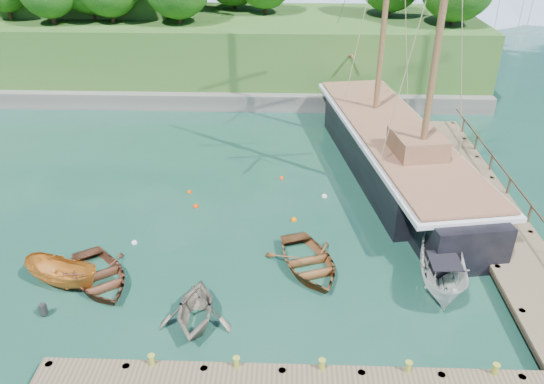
{
  "coord_description": "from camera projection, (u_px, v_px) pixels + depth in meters",
  "views": [
    {
      "loc": [
        0.71,
        -18.42,
        15.07
      ],
      "look_at": [
        -0.11,
        5.17,
        2.0
      ],
      "focal_mm": 35.0,
      "sensor_mm": 36.0,
      "label": 1
    }
  ],
  "objects": [
    {
      "name": "mooring_buoy_5",
      "position": [
        281.0,
        179.0,
        32.6
      ],
      "size": [
        0.28,
        0.28,
        0.28
      ],
      "primitive_type": "sphere",
      "color": "red",
      "rests_on": "ground"
    },
    {
      "name": "mooring_buoy_1",
      "position": [
        196.0,
        207.0,
        29.61
      ],
      "size": [
        0.31,
        0.31,
        0.31
      ],
      "primitive_type": "sphere",
      "color": "#F83200",
      "rests_on": "ground"
    },
    {
      "name": "rowboat_2",
      "position": [
        308.0,
        269.0,
        24.66
      ],
      "size": [
        4.67,
        5.47,
        0.96
      ],
      "primitive_type": "imported",
      "rotation": [
        0.0,
        0.0,
        0.34
      ],
      "color": "brown",
      "rests_on": "ground"
    },
    {
      "name": "mooring_buoy_0",
      "position": [
        134.0,
        243.0,
        26.47
      ],
      "size": [
        0.3,
        0.3,
        0.3
      ],
      "primitive_type": "sphere",
      "color": "silver",
      "rests_on": "ground"
    },
    {
      "name": "motorboat_orange",
      "position": [
        65.0,
        285.0,
        23.61
      ],
      "size": [
        4.03,
        2.61,
        1.46
      ],
      "primitive_type": "imported",
      "rotation": [
        0.0,
        0.0,
        1.23
      ],
      "color": "#BB6D22",
      "rests_on": "ground"
    },
    {
      "name": "headland",
      "position": [
        143.0,
        18.0,
        48.56
      ],
      "size": [
        51.0,
        19.31,
        12.9
      ],
      "color": "#474744",
      "rests_on": "ground"
    },
    {
      "name": "bollard_2",
      "position": [
        321.0,
        381.0,
        18.91
      ],
      "size": [
        0.26,
        0.26,
        0.45
      ],
      "primitive_type": "cylinder",
      "color": "olive",
      "rests_on": "ground"
    },
    {
      "name": "mooring_buoy_4",
      "position": [
        189.0,
        193.0,
        31.04
      ],
      "size": [
        0.29,
        0.29,
        0.29
      ],
      "primitive_type": "sphere",
      "color": "#D94506",
      "rests_on": "ground"
    },
    {
      "name": "bollard_3",
      "position": [
        405.0,
        383.0,
        18.82
      ],
      "size": [
        0.26,
        0.26,
        0.45
      ],
      "primitive_type": "cylinder",
      "color": "olive",
      "rests_on": "ground"
    },
    {
      "name": "schooner",
      "position": [
        393.0,
        154.0,
        33.05
      ],
      "size": [
        8.54,
        28.1,
        20.81
      ],
      "rotation": [
        0.0,
        0.0,
        0.17
      ],
      "color": "black",
      "rests_on": "ground"
    },
    {
      "name": "rowboat_0",
      "position": [
        100.0,
        283.0,
        23.75
      ],
      "size": [
        5.2,
        5.53,
        0.93
      ],
      "primitive_type": "imported",
      "rotation": [
        0.0,
        0.0,
        0.6
      ],
      "color": "#4E2B1B",
      "rests_on": "ground"
    },
    {
      "name": "bollard_1",
      "position": [
        237.0,
        379.0,
        19.0
      ],
      "size": [
        0.26,
        0.26,
        0.45
      ],
      "primitive_type": "cylinder",
      "color": "olive",
      "rests_on": "ground"
    },
    {
      "name": "bollard_0",
      "position": [
        154.0,
        376.0,
        19.09
      ],
      "size": [
        0.26,
        0.26,
        0.45
      ],
      "primitive_type": "cylinder",
      "color": "olive",
      "rests_on": "ground"
    },
    {
      "name": "cabin_boat_white",
      "position": [
        440.0,
        287.0,
        23.5
      ],
      "size": [
        2.68,
        5.31,
        1.96
      ],
      "primitive_type": "imported",
      "rotation": [
        0.0,
        0.0,
        -0.16
      ],
      "color": "silver",
      "rests_on": "ground"
    },
    {
      "name": "mooring_buoy_2",
      "position": [
        294.0,
        220.0,
        28.36
      ],
      "size": [
        0.34,
        0.34,
        0.34
      ],
      "primitive_type": "sphere",
      "color": "#DA6100",
      "rests_on": "ground"
    },
    {
      "name": "dock_east",
      "position": [
        485.0,
        204.0,
        28.99
      ],
      "size": [
        3.2,
        24.0,
        1.1
      ],
      "color": "brown",
      "rests_on": "ground"
    },
    {
      "name": "mooring_buoy_3",
      "position": [
        324.0,
        197.0,
        30.6
      ],
      "size": [
        0.33,
        0.33,
        0.33
      ],
      "primitive_type": "sphere",
      "color": "silver",
      "rests_on": "ground"
    },
    {
      "name": "ground",
      "position": [
        270.0,
        288.0,
        23.43
      ],
      "size": [
        160.0,
        160.0,
        0.0
      ],
      "primitive_type": "plane",
      "color": "#113C2B",
      "rests_on": "ground"
    },
    {
      "name": "rowboat_1",
      "position": [
        196.0,
        323.0,
        21.49
      ],
      "size": [
        3.07,
        3.53,
        1.83
      ],
      "primitive_type": "imported",
      "rotation": [
        0.0,
        0.0,
        0.02
      ],
      "color": "#6E6658",
      "rests_on": "ground"
    }
  ]
}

